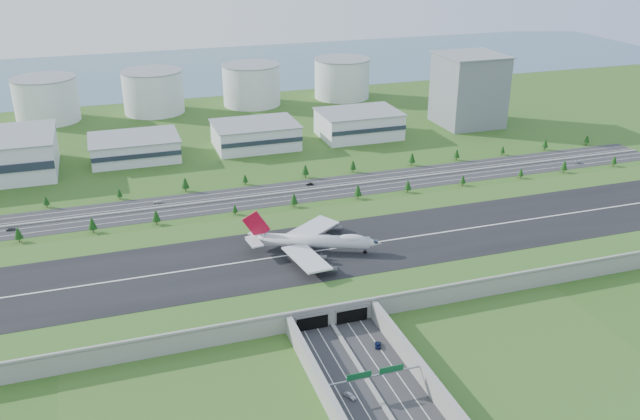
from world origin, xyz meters
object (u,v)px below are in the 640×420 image
object	(u,v)px
car_5	(310,184)
boeing_747	(313,241)
car_0	(350,395)
car_2	(378,345)
car_7	(157,202)
office_tower	(469,90)
car_6	(579,163)
fuel_tank_a	(46,100)
car_4	(11,229)

from	to	relation	value
car_5	boeing_747	bearing A→B (deg)	-6.26
car_0	car_2	bearing A→B (deg)	26.20
car_5	car_7	distance (m)	93.08
office_tower	car_2	distance (m)	325.88
car_2	car_6	distance (m)	261.94
office_tower	fuel_tank_a	world-z (taller)	office_tower
fuel_tank_a	car_2	bearing A→B (deg)	-70.85
car_2	office_tower	bearing A→B (deg)	-104.04
car_4	car_0	bearing A→B (deg)	-149.65
car_4	fuel_tank_a	bearing A→B (deg)	-6.39
car_6	car_5	bearing A→B (deg)	98.87
office_tower	car_7	bearing A→B (deg)	-160.22
boeing_747	car_2	distance (m)	71.31
boeing_747	fuel_tank_a	bearing A→B (deg)	135.39
boeing_747	car_6	xyz separation A→B (m)	(215.61, 84.37, -12.90)
car_2	car_6	bearing A→B (deg)	-122.53
car_0	fuel_tank_a	bearing A→B (deg)	81.38
car_2	car_4	size ratio (longest dim) A/B	1.02
boeing_747	car_2	bearing A→B (deg)	-63.77
car_2	car_6	xyz separation A→B (m)	(211.60, 154.39, 0.03)
office_tower	car_5	size ratio (longest dim) A/B	12.35
fuel_tank_a	car_0	size ratio (longest dim) A/B	9.90
car_0	car_4	distance (m)	221.82
fuel_tank_a	car_7	bearing A→B (deg)	-72.36
car_4	car_2	bearing A→B (deg)	-141.24
car_7	fuel_tank_a	bearing A→B (deg)	-145.59
car_0	car_6	size ratio (longest dim) A/B	0.99
car_4	car_5	size ratio (longest dim) A/B	1.08
car_4	car_7	distance (m)	78.82
car_0	car_7	world-z (taller)	car_0
car_6	office_tower	bearing A→B (deg)	26.70
fuel_tank_a	car_0	xyz separation A→B (m)	(110.89, -404.95, -16.52)
office_tower	car_7	world-z (taller)	office_tower
fuel_tank_a	car_6	xyz separation A→B (m)	(343.51, -225.40, -16.67)
car_0	car_4	world-z (taller)	car_0
car_4	boeing_747	bearing A→B (deg)	-125.90
car_2	car_7	distance (m)	185.56
boeing_747	car_4	bearing A→B (deg)	170.34
office_tower	car_7	size ratio (longest dim) A/B	11.77
car_0	car_4	size ratio (longest dim) A/B	1.05
office_tower	car_2	size ratio (longest dim) A/B	11.17
car_0	car_5	distance (m)	204.01
office_tower	car_0	xyz separation A→B (m)	(-209.11, -289.95, -26.52)
car_4	car_6	bearing A→B (deg)	-94.11
boeing_747	car_2	world-z (taller)	boeing_747
car_0	boeing_747	bearing A→B (deg)	55.94
boeing_747	car_7	world-z (taller)	boeing_747
fuel_tank_a	boeing_747	distance (m)	335.16
office_tower	car_5	distance (m)	187.39
car_2	fuel_tank_a	bearing A→B (deg)	-49.50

